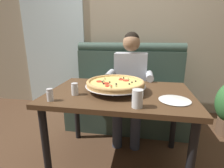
# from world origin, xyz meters

# --- Properties ---
(ground_plane) EXTENTS (16.00, 16.00, 0.00)m
(ground_plane) POSITION_xyz_m (0.00, 0.00, 0.00)
(ground_plane) COLOR #4C3321
(back_wall_with_window) EXTENTS (6.00, 0.12, 2.80)m
(back_wall_with_window) POSITION_xyz_m (0.00, 1.45, 1.40)
(back_wall_with_window) COLOR tan
(back_wall_with_window) RESTS_ON ground_plane
(window_panel) EXTENTS (1.10, 0.02, 2.80)m
(window_panel) POSITION_xyz_m (-1.34, 1.38, 1.40)
(window_panel) COLOR white
(window_panel) RESTS_ON ground_plane
(booth_bench) EXTENTS (1.57, 0.78, 1.13)m
(booth_bench) POSITION_xyz_m (0.00, 0.88, 0.40)
(booth_bench) COLOR #384C42
(booth_bench) RESTS_ON ground_plane
(dining_table) EXTENTS (1.26, 0.83, 0.75)m
(dining_table) POSITION_xyz_m (0.00, 0.00, 0.65)
(dining_table) COLOR #4C331E
(dining_table) RESTS_ON ground_plane
(diner_main) EXTENTS (0.54, 0.64, 1.27)m
(diner_main) POSITION_xyz_m (0.05, 0.62, 0.71)
(diner_main) COLOR #2D3342
(diner_main) RESTS_ON ground_plane
(pizza) EXTENTS (0.54, 0.54, 0.11)m
(pizza) POSITION_xyz_m (-0.04, 0.01, 0.82)
(pizza) COLOR silver
(pizza) RESTS_ON dining_table
(shaker_parmesan) EXTENTS (0.06, 0.06, 0.10)m
(shaker_parmesan) POSITION_xyz_m (-0.36, -0.14, 0.79)
(shaker_parmesan) COLOR white
(shaker_parmesan) RESTS_ON dining_table
(shaker_oregano) EXTENTS (0.05, 0.05, 0.10)m
(shaker_oregano) POSITION_xyz_m (-0.49, -0.31, 0.79)
(shaker_oregano) COLOR white
(shaker_oregano) RESTS_ON dining_table
(plate_near_left) EXTENTS (0.24, 0.24, 0.02)m
(plate_near_left) POSITION_xyz_m (0.45, -0.14, 0.76)
(plate_near_left) COLOR white
(plate_near_left) RESTS_ON dining_table
(drinking_glass) EXTENTS (0.08, 0.08, 0.13)m
(drinking_glass) POSITION_xyz_m (0.17, -0.32, 0.80)
(drinking_glass) COLOR silver
(drinking_glass) RESTS_ON dining_table
(patio_chair) EXTENTS (0.42, 0.43, 0.86)m
(patio_chair) POSITION_xyz_m (-1.22, 2.23, 0.52)
(patio_chair) COLOR black
(patio_chair) RESTS_ON ground_plane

